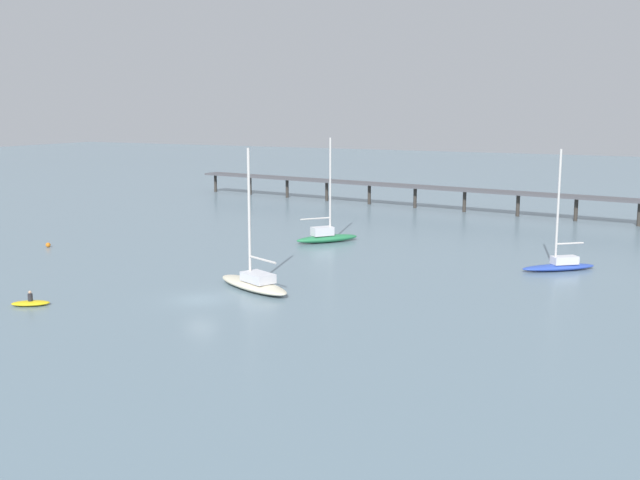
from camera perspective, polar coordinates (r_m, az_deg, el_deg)
The scene contains 7 objects.
ground_plane at distance 60.70m, azimuth -8.83°, elevation -4.37°, with size 400.00×400.00×0.00m, color slate.
pier at distance 106.35m, azimuth 17.06°, elevation 3.63°, with size 87.69×14.46×7.59m.
sailboat_green at distance 84.87m, azimuth 0.46°, elevation 0.35°, with size 5.99×7.00×11.46m.
sailboat_blue at distance 73.65m, azimuth 17.33°, elevation -1.62°, with size 6.56×5.91×11.06m.
sailboat_cream at distance 63.21m, azimuth -4.91°, elevation -3.08°, with size 8.92×5.78×11.54m.
dinghy_yellow at distance 62.14m, azimuth -20.64°, elevation -4.37°, with size 3.03×2.62×1.14m.
mooring_buoy_outer at distance 86.85m, azimuth -19.48°, elevation -0.35°, with size 0.50×0.50×0.50m, color orange.
Camera 1 is at (34.55, -47.65, 14.83)m, focal length 43.23 mm.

